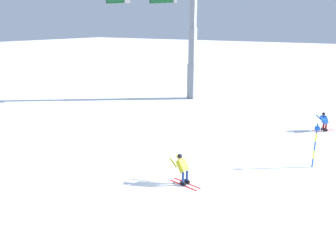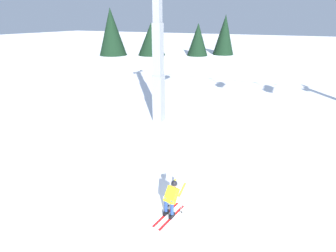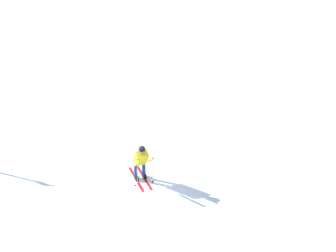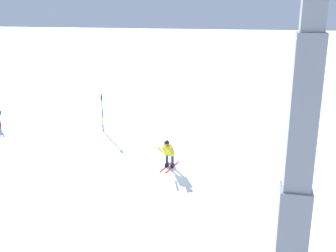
# 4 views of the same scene
# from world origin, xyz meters

# --- Properties ---
(ground_plane) EXTENTS (260.00, 260.00, 0.00)m
(ground_plane) POSITION_xyz_m (0.00, 0.00, 0.00)
(ground_plane) COLOR white
(skier_carving_main) EXTENTS (0.84, 1.73, 1.60)m
(skier_carving_main) POSITION_xyz_m (-0.90, -0.20, 0.84)
(skier_carving_main) COLOR red
(skier_carving_main) RESTS_ON ground_plane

